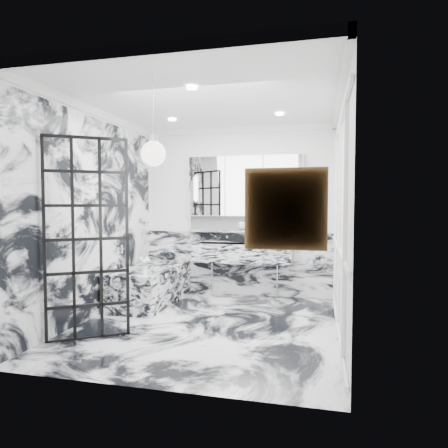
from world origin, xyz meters
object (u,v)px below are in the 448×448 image
(crittall_door, at_px, (87,239))
(mirror_cabinet, at_px, (245,186))
(trough_sink, at_px, (243,253))
(bathtub, at_px, (150,285))

(crittall_door, relative_size, mirror_cabinet, 1.19)
(trough_sink, xyz_separation_m, mirror_cabinet, (-0.00, 0.17, 1.09))
(trough_sink, bearing_deg, mirror_cabinet, 90.00)
(crittall_door, height_order, mirror_cabinet, mirror_cabinet)
(crittall_door, height_order, bathtub, crittall_door)
(crittall_door, relative_size, bathtub, 1.37)
(trough_sink, height_order, bathtub, trough_sink)
(crittall_door, height_order, trough_sink, crittall_door)
(crittall_door, bearing_deg, bathtub, 55.85)
(crittall_door, distance_m, mirror_cabinet, 2.94)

